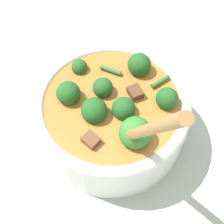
{
  "coord_description": "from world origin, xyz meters",
  "views": [
    {
      "loc": [
        0.25,
        0.03,
        0.45
      ],
      "look_at": [
        0.0,
        0.0,
        0.06
      ],
      "focal_mm": 50.0,
      "sensor_mm": 36.0,
      "label": 1
    }
  ],
  "objects": [
    {
      "name": "ground_plane",
      "position": [
        0.0,
        0.0,
        0.0
      ],
      "size": [
        4.0,
        4.0,
        0.0
      ],
      "primitive_type": "plane",
      "color": "#ADBCAD"
    },
    {
      "name": "stew_bowl",
      "position": [
        0.0,
        0.0,
        0.05
      ],
      "size": [
        0.25,
        0.23,
        0.27
      ],
      "color": "white",
      "rests_on": "ground_plane"
    }
  ]
}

